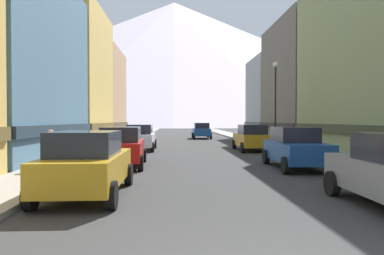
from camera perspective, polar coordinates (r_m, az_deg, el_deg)
The scene contains 17 objects.
sidewalk_left at distance 39.49m, azimuth -9.72°, elevation -1.79°, with size 2.50×100.00×0.15m, color gray.
sidewalk_right at distance 39.93m, azimuth 8.39°, elevation -1.75°, with size 2.50×100.00×0.15m, color gray.
storefront_left_2 at distance 33.05m, azimuth -19.44°, elevation 7.08°, with size 7.03×10.04×11.43m.
storefront_left_3 at distance 42.96m, azimuth -17.40°, elevation 4.72°, with size 9.88×9.77×9.93m.
storefront_right_2 at distance 35.08m, azimuth 20.76°, elevation 6.23°, with size 10.23×10.79×10.83m.
storefront_right_3 at distance 43.90m, azimuth 14.99°, elevation 4.17°, with size 9.06×8.21×9.18m.
car_left_0 at distance 10.42m, azimuth -16.01°, elevation -5.40°, with size 2.09×4.41×1.78m.
car_left_1 at distance 16.75m, azimuth -10.89°, elevation -2.92°, with size 2.22×4.47×1.78m.
car_left_2 at distance 25.51m, azimuth -8.06°, elevation -1.52°, with size 2.09×4.41×1.78m.
car_right_1 at distance 16.43m, azimuth 15.84°, elevation -3.02°, with size 2.14×4.44×1.78m.
car_right_2 at distance 25.16m, azimuth 9.28°, elevation -1.56°, with size 2.08×4.41×1.78m.
car_driving_0 at distance 41.56m, azimuth 1.48°, elevation -0.49°, with size 2.06×4.40×1.78m.
trash_bin_right at distance 15.50m, azimuth 27.45°, elevation -4.30°, with size 0.59×0.59×0.98m.
potted_plant_0 at distance 20.90m, azimuth -18.21°, elevation -2.62°, with size 0.74×0.74×1.05m.
pedestrian_0 at distance 15.31m, azimuth -21.15°, elevation -3.47°, with size 0.36×0.36×1.57m.
streetlamp_right at distance 25.33m, azimuth 12.87°, elevation 5.43°, with size 0.36×0.36×5.86m.
mountain_backdrop at distance 267.33m, azimuth -2.80°, elevation 9.99°, with size 342.41×342.41×86.51m, color silver.
Camera 1 is at (-1.40, -4.14, 2.08)m, focal length 34.24 mm.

